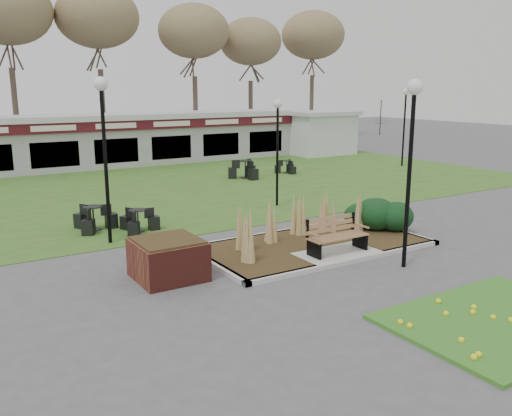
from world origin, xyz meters
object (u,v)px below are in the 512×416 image
lamp_post_mid_right (278,129)px  bistro_set_c (138,224)px  lamp_post_near_right (412,133)px  bistro_set_a (94,222)px  bistro_set_d (287,169)px  lamp_post_near_left (103,124)px  park_bench (336,235)px  lamp_post_far_right (405,110)px  food_pavilion (108,140)px  bistro_set_b (245,172)px  brick_planter (168,259)px  patio_umbrella (380,132)px  service_hut (320,132)px

lamp_post_mid_right → bistro_set_c: (-5.74, -0.87, -2.63)m
lamp_post_near_right → bistro_set_a: (-5.59, 7.55, -3.06)m
bistro_set_d → lamp_post_mid_right: bearing=-127.7°
lamp_post_near_right → lamp_post_near_left: bearing=133.4°
park_bench → lamp_post_far_right: bearing=37.9°
food_pavilion → bistro_set_b: bearing=-60.8°
lamp_post_near_left → lamp_post_far_right: (18.68, 6.55, -0.26)m
park_bench → lamp_post_near_right: 3.28m
brick_planter → food_pavilion: (4.40, 18.96, 1.00)m
food_pavilion → lamp_post_far_right: size_ratio=5.72×
lamp_post_far_right → bistro_set_c: size_ratio=3.36×
food_pavilion → lamp_post_mid_right: (2.18, -13.74, 1.40)m
patio_umbrella → lamp_post_near_right: bearing=-132.7°
lamp_post_near_left → bistro_set_d: 14.45m
brick_planter → lamp_post_far_right: lamp_post_far_right is taller
brick_planter → patio_umbrella: patio_umbrella is taller
brick_planter → bistro_set_d: brick_planter is taller
lamp_post_far_right → bistro_set_c: bearing=-161.8°
food_pavilion → lamp_post_far_right: lamp_post_far_right is taller
brick_planter → service_hut: bearing=43.5°
bistro_set_b → lamp_post_far_right: bearing=-6.3°
bistro_set_b → bistro_set_c: bearing=-139.1°
food_pavilion → lamp_post_mid_right: lamp_post_mid_right is taller
park_bench → lamp_post_mid_right: 6.76m
bistro_set_c → patio_umbrella: 21.87m
lamp_post_near_right → bistro_set_a: lamp_post_near_right is taller
bistro_set_b → patio_umbrella: 12.06m
food_pavilion → patio_umbrella: size_ratio=9.48×
service_hut → patio_umbrella: service_hut is taller
lamp_post_far_right → bistro_set_a: (-18.69, -4.91, -2.86)m
service_hut → bistro_set_d: bearing=-139.6°
lamp_post_far_right → bistro_set_a: 19.53m
bistro_set_c → bistro_set_d: (10.57, 7.12, -0.01)m
food_pavilion → lamp_post_near_right: 21.38m
bistro_set_a → bistro_set_d: bearing=28.1°
service_hut → patio_umbrella: 3.88m
food_pavilion → lamp_post_mid_right: size_ratio=6.23×
brick_planter → food_pavilion: 19.49m
bistro_set_c → bistro_set_d: size_ratio=1.05×
lamp_post_mid_right → bistro_set_d: (4.83, 6.26, -2.64)m
brick_planter → service_hut: service_hut is taller
service_hut → bistro_set_c: (-17.07, -12.64, -1.20)m
lamp_post_near_left → bistro_set_a: (-0.01, 1.65, -3.12)m
bistro_set_a → bistro_set_d: size_ratio=1.16×
park_bench → lamp_post_mid_right: size_ratio=0.43×
lamp_post_near_right → bistro_set_b: 14.28m
park_bench → patio_umbrella: (16.00, 14.78, 0.97)m
bistro_set_a → lamp_post_mid_right: bearing=-0.1°
brick_planter → bistro_set_a: 5.25m
lamp_post_near_right → lamp_post_far_right: 18.08m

